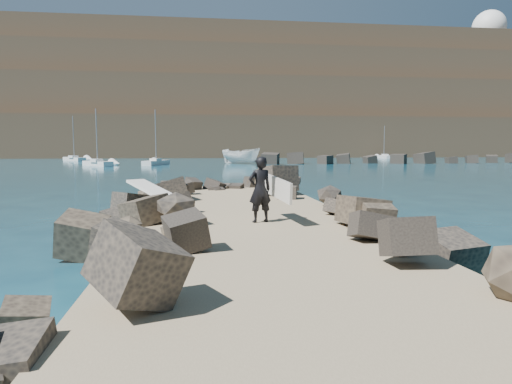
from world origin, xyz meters
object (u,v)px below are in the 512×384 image
Objects in this scene: surfboard_resting at (156,195)px; radome at (489,32)px; boat_imported at (241,156)px; surfer_with_board at (262,189)px; sailboat_f at (384,157)px.

radome is (102.64, 137.10, 41.26)m from surfboard_resting.
radome reaches higher than boat_imported.
surfer_with_board is 0.12× the size of radome.
boat_imported is (7.88, 54.63, 0.14)m from surfboard_resting.
boat_imported is at bearing 85.22° from surfer_with_board.
sailboat_f is (34.20, 26.80, -0.84)m from boat_imported.
radome is 92.34m from sailboat_f.
radome is (99.58, 140.19, 40.82)m from surfer_with_board.
boat_imported is at bearing -141.91° from sailboat_f.
boat_imported is 132.18m from radome.
surfer_with_board is at bearing -159.20° from boat_imported.
surfboard_resting is 0.43× the size of boat_imported.
sailboat_f reaches higher than surfboard_resting.
surfer_with_board is at bearing -114.79° from sailboat_f.
surfboard_resting is at bearing -117.33° from sailboat_f.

